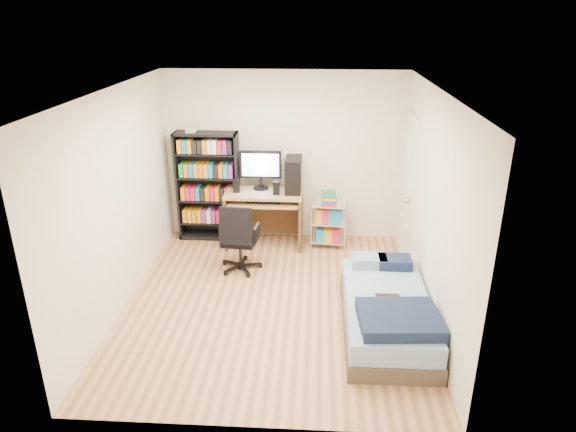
# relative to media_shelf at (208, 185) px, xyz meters

# --- Properties ---
(room) EXTENTS (3.58, 4.08, 2.58)m
(room) POSITION_rel_media_shelf_xyz_m (1.13, -1.84, 0.41)
(room) COLOR tan
(room) RESTS_ON ground
(media_shelf) EXTENTS (0.92, 0.31, 1.70)m
(media_shelf) POSITION_rel_media_shelf_xyz_m (0.00, 0.00, 0.00)
(media_shelf) COLOR black
(media_shelf) RESTS_ON room
(computer_desk) EXTENTS (1.11, 0.64, 1.40)m
(computer_desk) POSITION_rel_media_shelf_xyz_m (0.97, -0.15, -0.09)
(computer_desk) COLOR tan
(computer_desk) RESTS_ON room
(office_chair) EXTENTS (0.63, 0.63, 0.95)m
(office_chair) POSITION_rel_media_shelf_xyz_m (0.61, -1.05, -0.54)
(office_chair) COLOR black
(office_chair) RESTS_ON room
(wire_cart) EXTENTS (0.54, 0.41, 0.82)m
(wire_cart) POSITION_rel_media_shelf_xyz_m (1.80, -0.20, -0.30)
(wire_cart) COLOR white
(wire_cart) RESTS_ON room
(bed) EXTENTS (0.92, 1.84, 0.52)m
(bed) POSITION_rel_media_shelf_xyz_m (2.40, -2.35, -0.61)
(bed) COLOR #50453B
(bed) RESTS_ON room
(door) EXTENTS (0.12, 0.80, 2.00)m
(door) POSITION_rel_media_shelf_xyz_m (2.85, -0.49, 0.16)
(door) COLOR silver
(door) RESTS_ON room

